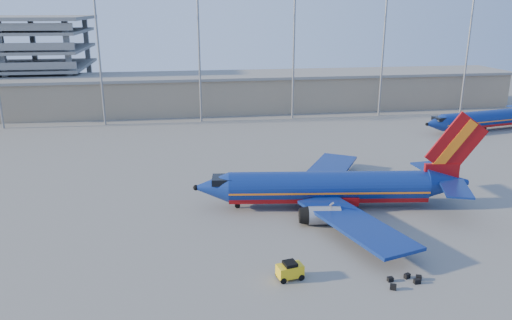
{
  "coord_description": "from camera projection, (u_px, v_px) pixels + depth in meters",
  "views": [
    {
      "loc": [
        -9.64,
        -59.36,
        23.64
      ],
      "look_at": [
        0.23,
        3.58,
        4.0
      ],
      "focal_mm": 35.0,
      "sensor_mm": 36.0,
      "label": 1
    }
  ],
  "objects": [
    {
      "name": "ground",
      "position": [
        259.0,
        198.0,
        64.43
      ],
      "size": [
        220.0,
        220.0,
        0.0
      ],
      "primitive_type": "plane",
      "color": "slate",
      "rests_on": "ground"
    },
    {
      "name": "light_mast_row",
      "position": [
        247.0,
        37.0,
        103.42
      ],
      "size": [
        101.6,
        1.6,
        28.65
      ],
      "color": "gray",
      "rests_on": "ground"
    },
    {
      "name": "luggage_pile",
      "position": [
        406.0,
        280.0,
        44.54
      ],
      "size": [
        3.55,
        2.16,
        0.54
      ],
      "color": "black",
      "rests_on": "ground"
    },
    {
      "name": "baggage_tug",
      "position": [
        290.0,
        270.0,
        45.0
      ],
      "size": [
        2.56,
        1.82,
        1.68
      ],
      "rotation": [
        0.0,
        0.0,
        0.19
      ],
      "color": "yellow",
      "rests_on": "ground"
    },
    {
      "name": "terminal_building",
      "position": [
        261.0,
        91.0,
        119.39
      ],
      "size": [
        122.0,
        16.0,
        8.5
      ],
      "color": "gray",
      "rests_on": "ground"
    },
    {
      "name": "aircraft_second",
      "position": [
        489.0,
        118.0,
        98.96
      ],
      "size": [
        30.92,
        13.0,
        10.57
      ],
      "rotation": [
        0.0,
        0.0,
        0.2
      ],
      "color": "navy",
      "rests_on": "ground"
    },
    {
      "name": "aircraft_main",
      "position": [
        334.0,
        188.0,
        60.71
      ],
      "size": [
        35.06,
        33.54,
        11.9
      ],
      "rotation": [
        0.0,
        0.0,
        -0.13
      ],
      "color": "navy",
      "rests_on": "ground"
    }
  ]
}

